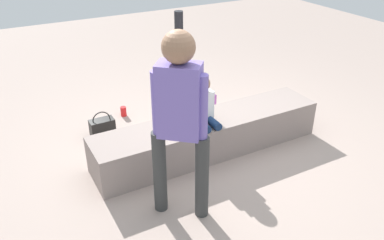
{
  "coord_description": "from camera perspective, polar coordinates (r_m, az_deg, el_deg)",
  "views": [
    {
      "loc": [
        -1.8,
        -2.94,
        2.23
      ],
      "look_at": [
        -0.38,
        -0.35,
        0.63
      ],
      "focal_mm": 36.93,
      "sensor_mm": 36.0,
      "label": 1
    }
  ],
  "objects": [
    {
      "name": "ground_plane",
      "position": [
        4.1,
        2.41,
        -4.46
      ],
      "size": [
        12.0,
        12.0,
        0.0
      ],
      "primitive_type": "plane",
      "color": "gray"
    },
    {
      "name": "concrete_ledge",
      "position": [
        4.0,
        2.46,
        -2.19
      ],
      "size": [
        2.39,
        0.49,
        0.38
      ],
      "primitive_type": "cube",
      "color": "gray",
      "rests_on": "ground_plane"
    },
    {
      "name": "child_seated",
      "position": [
        3.74,
        1.52,
        2.49
      ],
      "size": [
        0.28,
        0.32,
        0.48
      ],
      "color": "navy",
      "rests_on": "concrete_ledge"
    },
    {
      "name": "adult_standing",
      "position": [
        2.85,
        -1.81,
        1.08
      ],
      "size": [
        0.37,
        0.34,
        1.53
      ],
      "color": "#313333",
      "rests_on": "ground_plane"
    },
    {
      "name": "cake_plate",
      "position": [
        3.72,
        -1.08,
        -0.97
      ],
      "size": [
        0.22,
        0.22,
        0.07
      ],
      "color": "#E0594C",
      "rests_on": "concrete_ledge"
    },
    {
      "name": "gift_bag",
      "position": [
        4.62,
        1.91,
        1.85
      ],
      "size": [
        0.23,
        0.12,
        0.36
      ],
      "color": "#B259BF",
      "rests_on": "ground_plane"
    },
    {
      "name": "railing_post",
      "position": [
        5.19,
        -1.83,
        8.01
      ],
      "size": [
        0.36,
        0.36,
        1.11
      ],
      "color": "black",
      "rests_on": "ground_plane"
    },
    {
      "name": "water_bottle_near_gift",
      "position": [
        4.76,
        6.86,
        1.69
      ],
      "size": [
        0.07,
        0.07,
        0.22
      ],
      "color": "silver",
      "rests_on": "ground_plane"
    },
    {
      "name": "party_cup_red",
      "position": [
        4.81,
        -9.87,
        1.24
      ],
      "size": [
        0.07,
        0.07,
        0.12
      ],
      "primitive_type": "cylinder",
      "color": "red",
      "rests_on": "ground_plane"
    },
    {
      "name": "handbag_black_leather",
      "position": [
        4.41,
        -12.82,
        -1.05
      ],
      "size": [
        0.26,
        0.14,
        0.3
      ],
      "color": "black",
      "rests_on": "ground_plane"
    },
    {
      "name": "handbag_brown_canvas",
      "position": [
        4.54,
        -3.14,
        0.66
      ],
      "size": [
        0.31,
        0.1,
        0.32
      ],
      "color": "brown",
      "rests_on": "ground_plane"
    }
  ]
}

